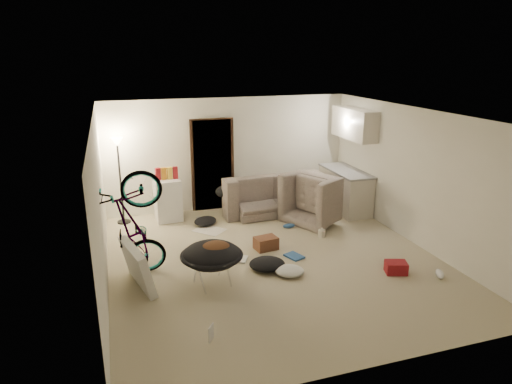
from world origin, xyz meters
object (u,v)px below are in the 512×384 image
object	(u,v)px
saucer_chair	(212,260)
drink_case_b	(396,267)
sofa	(269,196)
floor_lamp	(119,162)
mini_fridge	(168,200)
drink_case_a	(266,243)
bicycle	(135,249)
juicer	(322,233)
kitchen_counter	(345,191)
armchair	(321,202)
tv_box	(137,266)

from	to	relation	value
saucer_chair	drink_case_b	xyz separation A→B (m)	(2.92, -0.54, -0.31)
drink_case_b	sofa	bearing A→B (deg)	123.89
floor_lamp	sofa	world-z (taller)	floor_lamp
mini_fridge	drink_case_a	xyz separation A→B (m)	(1.49, -2.09, -0.33)
sofa	drink_case_b	world-z (taller)	sofa
bicycle	drink_case_a	world-z (taller)	bicycle
mini_fridge	drink_case_b	xyz separation A→B (m)	(3.19, -3.63, -0.35)
mini_fridge	drink_case_b	bearing A→B (deg)	-52.12
juicer	kitchen_counter	bearing A→B (deg)	48.02
juicer	mini_fridge	bearing A→B (deg)	145.13
bicycle	saucer_chair	distance (m)	1.26
kitchen_counter	mini_fridge	world-z (taller)	mini_fridge
floor_lamp	sofa	bearing A→B (deg)	-3.61
sofa	drink_case_a	distance (m)	2.14
armchair	mini_fridge	bearing A→B (deg)	45.58
floor_lamp	juicer	xyz separation A→B (m)	(3.63, -1.99, -1.22)
floor_lamp	drink_case_a	xyz separation A→B (m)	(2.41, -2.19, -1.19)
armchair	mini_fridge	world-z (taller)	mini_fridge
kitchen_counter	sofa	bearing A→B (deg)	164.83
bicycle	mini_fridge	world-z (taller)	bicycle
drink_case_a	drink_case_b	xyz separation A→B (m)	(1.71, -1.54, -0.02)
sofa	mini_fridge	xyz separation A→B (m)	(-2.25, 0.10, 0.12)
saucer_chair	armchair	bearing A→B (deg)	36.73
floor_lamp	juicer	world-z (taller)	floor_lamp
sofa	armchair	bearing A→B (deg)	132.54
saucer_chair	drink_case_a	bearing A→B (deg)	39.40
juicer	armchair	bearing A→B (deg)	65.78
bicycle	tv_box	xyz separation A→B (m)	(0.00, -0.35, -0.13)
armchair	drink_case_b	distance (m)	2.68
mini_fridge	juicer	size ratio (longest dim) A/B	4.39
kitchen_counter	drink_case_b	bearing A→B (deg)	-103.08
sofa	juicer	xyz separation A→B (m)	(0.46, -1.79, -0.24)
kitchen_counter	armchair	xyz separation A→B (m)	(-0.79, -0.41, -0.06)
saucer_chair	tv_box	bearing A→B (deg)	165.41
drink_case_a	floor_lamp	bearing A→B (deg)	129.04
mini_fridge	tv_box	xyz separation A→B (m)	(-0.82, -2.80, -0.10)
drink_case_a	sofa	bearing A→B (deg)	60.37
drink_case_b	bicycle	bearing A→B (deg)	-177.33
sofa	tv_box	xyz separation A→B (m)	(-3.07, -2.70, 0.02)
kitchen_counter	floor_lamp	bearing A→B (deg)	172.34
armchair	drink_case_b	xyz separation A→B (m)	(0.07, -2.67, -0.28)
kitchen_counter	sofa	xyz separation A→B (m)	(-1.66, 0.45, -0.11)
floor_lamp	sofa	size ratio (longest dim) A/B	0.81
drink_case_a	bicycle	bearing A→B (deg)	-179.59
armchair	drink_case_b	bearing A→B (deg)	154.19
bicycle	tv_box	bearing A→B (deg)	-175.39
drink_case_b	kitchen_counter	bearing A→B (deg)	95.82
sofa	tv_box	world-z (taller)	tv_box
floor_lamp	drink_case_b	bearing A→B (deg)	-42.18
bicycle	drink_case_a	bearing A→B (deg)	-76.27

